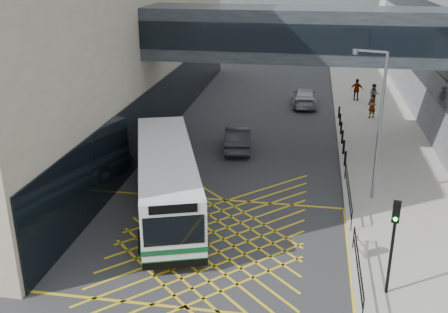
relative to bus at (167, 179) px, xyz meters
The scene contains 17 objects.
ground 4.27m from the bus, 47.69° to the right, with size 120.00×120.00×0.00m, color #333335.
building_whsmith 21.14m from the bus, 139.51° to the left, with size 24.17×42.00×16.00m.
skybridge 12.18m from the bus, 58.25° to the left, with size 20.00×4.10×3.00m.
pavement 16.87m from the bus, 46.14° to the left, with size 6.00×54.00×0.16m, color #A49F96.
box_junction 4.27m from the bus, 47.69° to the right, with size 12.00×9.00×0.01m.
bus is the anchor object (origin of this frame).
car_white 4.72m from the bus, 113.91° to the left, with size 1.69×4.13×1.32m, color white.
car_dark 9.55m from the bus, 76.87° to the left, with size 1.91×4.88×1.53m, color black.
car_silver 21.75m from the bus, 73.62° to the left, with size 2.08×4.92×1.53m, color #9E9FA6.
traffic_light 11.29m from the bus, 29.49° to the right, with size 0.29×0.45×3.81m.
street_lamp 10.64m from the bus, 16.13° to the left, with size 1.69×0.63×7.49m.
litter_bin 9.64m from the bus, 18.37° to the right, with size 0.51×0.51×0.87m, color #ADA89E.
kerb_railings 8.89m from the bus, ahead, with size 0.05×12.54×1.00m.
bollards 15.06m from the bus, 53.73° to the left, with size 0.14×10.14×0.90m.
pedestrian_a 20.89m from the bus, 57.13° to the left, with size 0.74×0.53×1.87m, color gray.
pedestrian_b 24.37m from the bus, 60.94° to the left, with size 0.87×0.51×1.78m, color gray.
pedestrian_c 25.00m from the bus, 65.07° to the left, with size 1.10×0.53×1.86m, color gray.
Camera 1 is at (3.98, -19.58, 11.74)m, focal length 42.00 mm.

